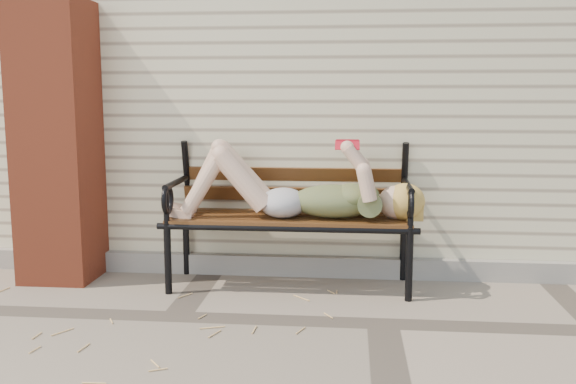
# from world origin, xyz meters

# --- Properties ---
(ground) EXTENTS (80.00, 80.00, 0.00)m
(ground) POSITION_xyz_m (0.00, 0.00, 0.00)
(ground) COLOR gray
(ground) RESTS_ON ground
(house_wall) EXTENTS (8.00, 4.00, 3.00)m
(house_wall) POSITION_xyz_m (0.00, 3.00, 1.50)
(house_wall) COLOR beige
(house_wall) RESTS_ON ground
(foundation_strip) EXTENTS (8.00, 0.10, 0.15)m
(foundation_strip) POSITION_xyz_m (0.00, 0.97, 0.07)
(foundation_strip) COLOR gray
(foundation_strip) RESTS_ON ground
(brick_pillar) EXTENTS (0.50, 0.50, 2.00)m
(brick_pillar) POSITION_xyz_m (-2.30, 0.75, 1.00)
(brick_pillar) COLOR #A03E24
(brick_pillar) RESTS_ON ground
(garden_bench) EXTENTS (1.83, 0.73, 1.18)m
(garden_bench) POSITION_xyz_m (-0.62, 0.80, 0.66)
(garden_bench) COLOR black
(garden_bench) RESTS_ON ground
(reading_woman) EXTENTS (1.72, 0.39, 0.54)m
(reading_woman) POSITION_xyz_m (-0.60, 0.66, 0.70)
(reading_woman) COLOR #093A44
(reading_woman) RESTS_ON ground
(straw_scatter) EXTENTS (2.97, 1.64, 0.01)m
(straw_scatter) POSITION_xyz_m (-1.46, -0.32, 0.01)
(straw_scatter) COLOR #E9BA71
(straw_scatter) RESTS_ON ground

